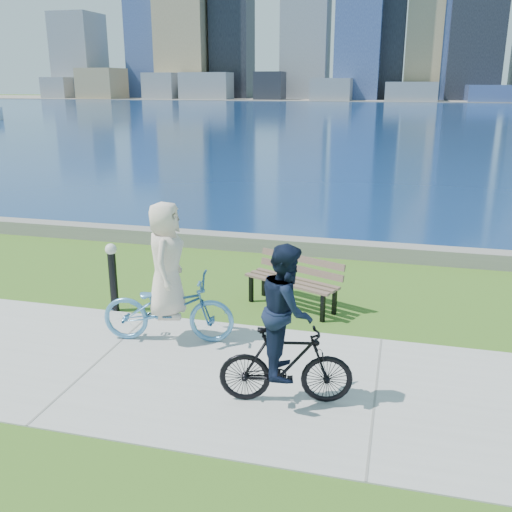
{
  "coord_description": "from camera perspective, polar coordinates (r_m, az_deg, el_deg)",
  "views": [
    {
      "loc": [
        0.13,
        -6.79,
        3.95
      ],
      "look_at": [
        -2.19,
        2.22,
        1.1
      ],
      "focal_mm": 40.0,
      "sensor_mm": 36.0,
      "label": 1
    }
  ],
  "objects": [
    {
      "name": "bay_water",
      "position": [
        78.89,
        14.75,
        13.64
      ],
      "size": [
        320.0,
        131.0,
        0.01
      ],
      "primitive_type": "cube",
      "color": "#0C254F",
      "rests_on": "ground"
    },
    {
      "name": "ground",
      "position": [
        7.86,
        11.83,
        -13.57
      ],
      "size": [
        320.0,
        320.0,
        0.0
      ],
      "primitive_type": "plane",
      "color": "#335B18",
      "rests_on": "ground"
    },
    {
      "name": "seawall",
      "position": [
        13.53,
        13.3,
        0.36
      ],
      "size": [
        90.0,
        0.5,
        0.35
      ],
      "primitive_type": "cube",
      "color": "slate",
      "rests_on": "ground"
    },
    {
      "name": "cyclist_woman",
      "position": [
        8.95,
        -8.85,
        -3.46
      ],
      "size": [
        1.08,
        2.17,
        2.24
      ],
      "rotation": [
        0.0,
        0.0,
        1.75
      ],
      "color": "#508FC2",
      "rests_on": "ground"
    },
    {
      "name": "bollard_lamp",
      "position": [
        10.38,
        -14.14,
        -1.65
      ],
      "size": [
        0.2,
        0.2,
        1.26
      ],
      "color": "black",
      "rests_on": "ground"
    },
    {
      "name": "cyclist_man",
      "position": [
        7.15,
        3.05,
        -8.22
      ],
      "size": [
        0.81,
        1.75,
        2.1
      ],
      "rotation": [
        0.0,
        0.0,
        1.77
      ],
      "color": "black",
      "rests_on": "ground"
    },
    {
      "name": "far_shore",
      "position": [
        136.84,
        14.89,
        14.87
      ],
      "size": [
        320.0,
        30.0,
        0.12
      ],
      "primitive_type": "cube",
      "color": "slate",
      "rests_on": "ground"
    },
    {
      "name": "concrete_path",
      "position": [
        7.85,
        11.83,
        -13.51
      ],
      "size": [
        80.0,
        3.5,
        0.02
      ],
      "primitive_type": "cube",
      "color": "#A3A39E",
      "rests_on": "ground"
    },
    {
      "name": "park_bench",
      "position": [
        10.34,
        3.91,
        -2.15
      ],
      "size": [
        1.87,
        1.25,
        0.92
      ],
      "rotation": [
        0.0,
        0.0,
        -0.4
      ],
      "color": "black",
      "rests_on": "ground"
    }
  ]
}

